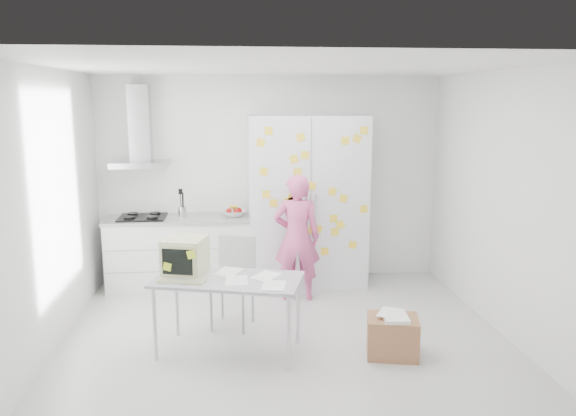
{
  "coord_description": "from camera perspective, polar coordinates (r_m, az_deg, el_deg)",
  "views": [
    {
      "loc": [
        -0.5,
        -5.39,
        2.4
      ],
      "look_at": [
        0.1,
        0.64,
        1.22
      ],
      "focal_mm": 35.0,
      "sensor_mm": 36.0,
      "label": 1
    }
  ],
  "objects": [
    {
      "name": "walls",
      "position": [
        6.22,
        -0.97,
        1.29
      ],
      "size": [
        4.52,
        4.01,
        2.7
      ],
      "color": "white",
      "rests_on": "ground"
    },
    {
      "name": "counter_run",
      "position": [
        7.38,
        -10.92,
        -4.34
      ],
      "size": [
        1.84,
        0.63,
        1.28
      ],
      "color": "white",
      "rests_on": "ground"
    },
    {
      "name": "range_hood",
      "position": [
        7.33,
        -14.79,
        7.19
      ],
      "size": [
        0.7,
        0.48,
        1.01
      ],
      "color": "silver",
      "rests_on": "walls"
    },
    {
      "name": "cardboard_box",
      "position": [
        5.54,
        10.57,
        -12.64
      ],
      "size": [
        0.54,
        0.47,
        0.41
      ],
      "rotation": [
        0.0,
        0.0,
        -0.22
      ],
      "color": "#A26D46",
      "rests_on": "ground"
    },
    {
      "name": "desk",
      "position": [
        5.45,
        -8.89,
        -5.89
      ],
      "size": [
        1.5,
        1.02,
        1.09
      ],
      "rotation": [
        0.0,
        0.0,
        -0.27
      ],
      "color": "#AFB1BA",
      "rests_on": "ground"
    },
    {
      "name": "tall_cabinet",
      "position": [
        7.24,
        1.97,
        0.67
      ],
      "size": [
        1.5,
        0.68,
        2.2
      ],
      "color": "silver",
      "rests_on": "ground"
    },
    {
      "name": "ceiling",
      "position": [
        5.42,
        -0.37,
        14.18
      ],
      "size": [
        4.5,
        4.0,
        0.02
      ],
      "primitive_type": "cube",
      "color": "white",
      "rests_on": "walls"
    },
    {
      "name": "chair",
      "position": [
        6.07,
        -5.5,
        -6.87
      ],
      "size": [
        0.55,
        0.55,
        0.96
      ],
      "rotation": [
        0.0,
        0.0,
        -0.32
      ],
      "color": "#A4A4A2",
      "rests_on": "ground"
    },
    {
      "name": "floor",
      "position": [
        5.92,
        -0.34,
        -12.99
      ],
      "size": [
        4.5,
        4.0,
        0.02
      ],
      "primitive_type": "cube",
      "color": "silver",
      "rests_on": "ground"
    },
    {
      "name": "person",
      "position": [
        6.73,
        0.91,
        -3.02
      ],
      "size": [
        0.59,
        0.42,
        1.54
      ],
      "primitive_type": "imported",
      "rotation": [
        0.0,
        0.0,
        3.04
      ],
      "color": "#D9548F",
      "rests_on": "ground"
    }
  ]
}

